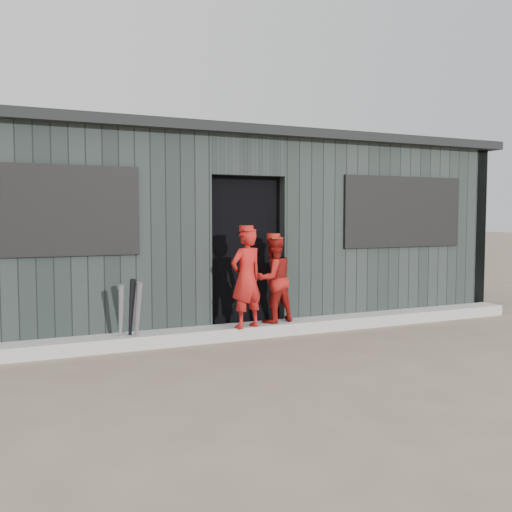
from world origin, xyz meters
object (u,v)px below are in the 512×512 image
player_red_right (273,279)px  player_grey_back (243,277)px  bat_left (121,317)px  bat_right (131,314)px  dugout (209,230)px  bat_mid (138,316)px  player_red_left (246,278)px

player_red_right → player_grey_back: (-0.16, 0.60, -0.02)m
bat_left → bat_right: (0.12, 0.00, 0.03)m
player_red_right → dugout: bearing=-91.4°
bat_mid → player_red_left: 1.37m
bat_mid → player_red_right: (1.77, 0.21, 0.31)m
bat_mid → bat_right: size_ratio=0.95×
player_grey_back → bat_left: bearing=28.1°
bat_right → player_red_right: size_ratio=0.76×
player_red_right → bat_left: bearing=-6.7°
bat_mid → dugout: 2.56m
bat_right → player_red_left: 1.41m
player_red_left → dugout: bearing=-111.8°
bat_left → dugout: dugout is taller
bat_left → bat_mid: bat_mid is taller
bat_right → player_grey_back: size_ratio=0.62×
player_grey_back → bat_mid: bearing=32.8°
player_red_right → player_grey_back: player_grey_back is taller
bat_right → player_grey_back: 1.83m
bat_mid → dugout: size_ratio=0.10×
bat_left → dugout: 2.61m
bat_mid → player_red_right: bearing=6.9°
bat_right → player_red_right: (1.82, 0.12, 0.29)m
dugout → player_red_left: bearing=-95.9°
bat_mid → bat_right: bearing=117.9°
player_red_right → player_grey_back: bearing=-85.5°
bat_mid → player_grey_back: player_grey_back is taller
bat_mid → player_red_left: player_red_left is taller
player_red_left → player_red_right: 0.49m
bat_mid → player_grey_back: (1.61, 0.81, 0.29)m
bat_left → player_grey_back: (1.78, 0.72, 0.30)m
bat_mid → player_red_left: bearing=1.2°
bat_right → player_red_left: (1.37, -0.07, 0.35)m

